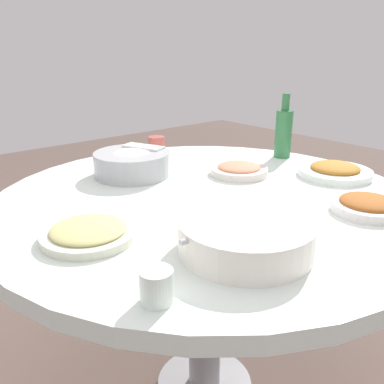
{
  "coord_description": "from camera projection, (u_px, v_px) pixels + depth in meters",
  "views": [
    {
      "loc": [
        0.79,
        0.86,
        1.18
      ],
      "look_at": [
        0.06,
        0.0,
        0.77
      ],
      "focal_mm": 38.39,
      "sensor_mm": 36.0,
      "label": 1
    }
  ],
  "objects": [
    {
      "name": "round_dining_table",
      "position": [
        206.0,
        222.0,
        1.27
      ],
      "size": [
        1.28,
        1.28,
        0.75
      ],
      "color": "#99999E",
      "rests_on": "ground"
    },
    {
      "name": "rice_bowl",
      "position": [
        132.0,
        163.0,
        1.42
      ],
      "size": [
        0.26,
        0.26,
        0.09
      ],
      "color": "#B2B5BA",
      "rests_on": "round_dining_table"
    },
    {
      "name": "soup_bowl",
      "position": [
        246.0,
        237.0,
        0.89
      ],
      "size": [
        0.32,
        0.3,
        0.07
      ],
      "color": "white",
      "rests_on": "round_dining_table"
    },
    {
      "name": "dish_shrimp",
      "position": [
        239.0,
        169.0,
        1.43
      ],
      "size": [
        0.2,
        0.2,
        0.04
      ],
      "color": "silver",
      "rests_on": "round_dining_table"
    },
    {
      "name": "dish_noodles",
      "position": [
        89.0,
        232.0,
        0.96
      ],
      "size": [
        0.22,
        0.22,
        0.04
      ],
      "color": "silver",
      "rests_on": "round_dining_table"
    },
    {
      "name": "dish_stirfry",
      "position": [
        368.0,
        205.0,
        1.11
      ],
      "size": [
        0.19,
        0.19,
        0.04
      ],
      "color": "white",
      "rests_on": "round_dining_table"
    },
    {
      "name": "dish_tofu_braise",
      "position": [
        335.0,
        171.0,
        1.42
      ],
      "size": [
        0.25,
        0.25,
        0.05
      ],
      "color": "white",
      "rests_on": "round_dining_table"
    },
    {
      "name": "green_bottle",
      "position": [
        284.0,
        132.0,
        1.63
      ],
      "size": [
        0.07,
        0.07,
        0.25
      ],
      "color": "#317844",
      "rests_on": "round_dining_table"
    },
    {
      "name": "tea_cup_near",
      "position": [
        156.0,
        144.0,
        1.73
      ],
      "size": [
        0.07,
        0.07,
        0.07
      ],
      "primitive_type": "cylinder",
      "color": "#BD5047",
      "rests_on": "round_dining_table"
    },
    {
      "name": "tea_cup_far",
      "position": [
        156.0,
        286.0,
        0.72
      ],
      "size": [
        0.06,
        0.06,
        0.06
      ],
      "primitive_type": "cylinder",
      "color": "white",
      "rests_on": "round_dining_table"
    }
  ]
}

